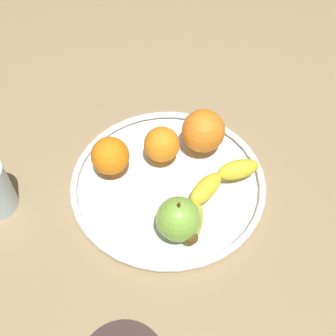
{
  "coord_description": "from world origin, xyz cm",
  "views": [
    {
      "loc": [
        39.04,
        20.4,
        60.37
      ],
      "look_at": [
        0.0,
        0.0,
        4.8
      ],
      "focal_mm": 45.45,
      "sensor_mm": 36.0,
      "label": 1
    }
  ],
  "objects_px": {
    "banana": "(212,193)",
    "orange_back_left": "(203,131)",
    "fruit_bowl": "(168,182)",
    "orange_back_right": "(110,156)",
    "orange_center": "(162,144)",
    "apple": "(178,219)"
  },
  "relations": [
    {
      "from": "fruit_bowl",
      "to": "orange_center",
      "type": "height_order",
      "value": "orange_center"
    },
    {
      "from": "fruit_bowl",
      "to": "orange_back_left",
      "type": "relative_size",
      "value": 4.39
    },
    {
      "from": "banana",
      "to": "apple",
      "type": "distance_m",
      "value": 0.09
    },
    {
      "from": "apple",
      "to": "orange_back_left",
      "type": "bearing_deg",
      "value": -167.09
    },
    {
      "from": "apple",
      "to": "orange_back_right",
      "type": "xyz_separation_m",
      "value": [
        -0.06,
        -0.16,
        -0.0
      ]
    },
    {
      "from": "orange_back_left",
      "to": "orange_back_right",
      "type": "height_order",
      "value": "orange_back_left"
    },
    {
      "from": "banana",
      "to": "orange_back_right",
      "type": "bearing_deg",
      "value": -71.11
    },
    {
      "from": "orange_back_left",
      "to": "orange_back_right",
      "type": "xyz_separation_m",
      "value": [
        0.12,
        -0.12,
        -0.01
      ]
    },
    {
      "from": "fruit_bowl",
      "to": "orange_center",
      "type": "xyz_separation_m",
      "value": [
        -0.04,
        -0.03,
        0.04
      ]
    },
    {
      "from": "orange_back_left",
      "to": "orange_center",
      "type": "bearing_deg",
      "value": -43.35
    },
    {
      "from": "fruit_bowl",
      "to": "orange_back_right",
      "type": "height_order",
      "value": "orange_back_right"
    },
    {
      "from": "banana",
      "to": "orange_center",
      "type": "distance_m",
      "value": 0.13
    },
    {
      "from": "orange_center",
      "to": "orange_back_right",
      "type": "bearing_deg",
      "value": -45.11
    },
    {
      "from": "fruit_bowl",
      "to": "apple",
      "type": "height_order",
      "value": "apple"
    },
    {
      "from": "apple",
      "to": "banana",
      "type": "bearing_deg",
      "value": 164.74
    },
    {
      "from": "orange_back_left",
      "to": "orange_back_right",
      "type": "relative_size",
      "value": 1.17
    },
    {
      "from": "orange_back_right",
      "to": "fruit_bowl",
      "type": "bearing_deg",
      "value": 103.96
    },
    {
      "from": "apple",
      "to": "orange_center",
      "type": "bearing_deg",
      "value": -142.6
    },
    {
      "from": "banana",
      "to": "orange_back_left",
      "type": "bearing_deg",
      "value": -135.49
    },
    {
      "from": "apple",
      "to": "orange_back_right",
      "type": "relative_size",
      "value": 1.17
    },
    {
      "from": "fruit_bowl",
      "to": "banana",
      "type": "distance_m",
      "value": 0.09
    },
    {
      "from": "banana",
      "to": "orange_back_right",
      "type": "xyz_separation_m",
      "value": [
        0.02,
        -0.18,
        0.02
      ]
    }
  ]
}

